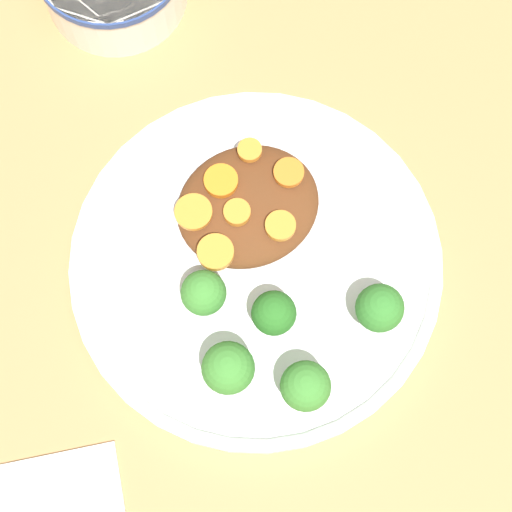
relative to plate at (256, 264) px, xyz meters
The scene contains 16 objects.
ground_plane 0.01m from the plate, ahead, with size 4.00×4.00×0.00m, color tan.
plate is the anchor object (origin of this frame).
stew_mound 0.04m from the plate, 72.71° to the left, with size 0.11×0.10×0.03m, color #5B3319.
broccoli_floret_0 0.10m from the plate, 128.67° to the right, with size 0.04×0.04×0.05m.
broccoli_floret_1 0.06m from the plate, 100.75° to the right, with size 0.03×0.03×0.05m.
broccoli_floret_2 0.06m from the plate, 166.35° to the right, with size 0.03×0.03×0.04m.
broccoli_floret_3 0.10m from the plate, 51.83° to the right, with size 0.04×0.04×0.05m.
broccoli_floret_4 0.11m from the plate, 96.78° to the right, with size 0.04×0.04×0.05m.
carrot_slice_0 0.04m from the plate, 20.07° to the left, with size 0.02×0.02×0.01m, color orange.
carrot_slice_1 0.07m from the plate, 121.55° to the left, with size 0.03×0.03×0.00m, color orange.
carrot_slice_2 0.07m from the plate, 90.92° to the left, with size 0.03×0.03×0.01m, color orange.
carrot_slice_3 0.05m from the plate, 157.61° to the left, with size 0.03×0.03×0.01m, color orange.
carrot_slice_4 0.09m from the plate, 67.50° to the left, with size 0.02×0.02×0.01m, color orange.
carrot_slice_5 0.07m from the plate, 42.00° to the left, with size 0.02×0.02×0.00m, color orange.
carrot_slice_6 0.05m from the plate, 91.54° to the left, with size 0.02×0.02×0.01m, color orange.
napkin 0.24m from the plate, 156.23° to the right, with size 0.13×0.10×0.01m.
Camera 1 is at (-0.08, -0.16, 0.64)m, focal length 60.00 mm.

